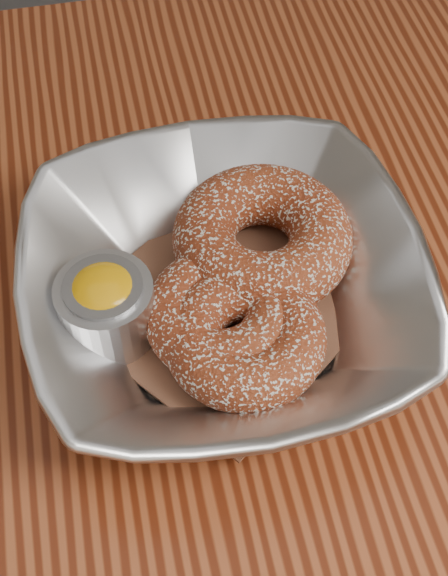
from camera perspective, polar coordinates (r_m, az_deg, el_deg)
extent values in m
cube|color=brown|center=(0.49, -0.84, -8.35)|extent=(1.20, 0.80, 0.04)
imported|color=#B9BCC1|center=(0.48, 0.00, -0.06)|extent=(0.24, 0.24, 0.06)
cube|color=brown|center=(0.49, 0.00, -1.44)|extent=(0.20, 0.20, 0.00)
torus|color=maroon|center=(0.50, 2.74, 3.59)|extent=(0.12, 0.12, 0.04)
torus|color=maroon|center=(0.47, -0.15, -1.85)|extent=(0.11, 0.11, 0.03)
torus|color=maroon|center=(0.46, 1.47, -3.53)|extent=(0.11, 0.11, 0.03)
cylinder|color=#B9BCC1|center=(0.47, -8.32, -1.52)|extent=(0.06, 0.06, 0.04)
cylinder|color=gray|center=(0.47, -8.38, -1.24)|extent=(0.05, 0.05, 0.04)
ellipsoid|color=#F4A607|center=(0.46, -8.55, -0.38)|extent=(0.04, 0.04, 0.03)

